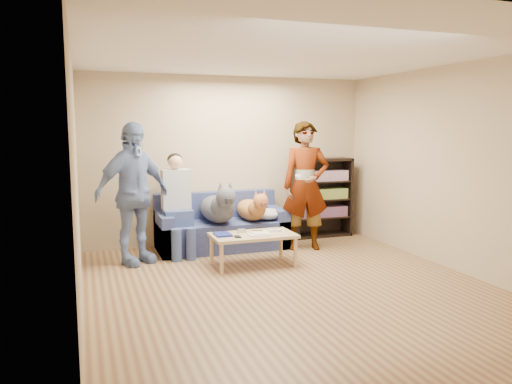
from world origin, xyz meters
name	(u,v)px	position (x,y,z in m)	size (l,w,h in m)	color
ground	(291,287)	(0.00, 0.00, 0.00)	(5.00, 5.00, 0.00)	brown
ceiling	(293,53)	(0.00, 0.00, 2.60)	(5.00, 5.00, 0.00)	white
wall_back	(229,160)	(0.00, 2.50, 1.30)	(4.50, 4.50, 0.00)	tan
wall_front	(449,209)	(0.00, -2.50, 1.30)	(4.50, 4.50, 0.00)	tan
wall_left	(76,181)	(-2.25, 0.00, 1.30)	(5.00, 5.00, 0.00)	tan
wall_right	(457,168)	(2.25, 0.00, 1.30)	(5.00, 5.00, 0.00)	tan
blanket	(267,214)	(0.42, 1.89, 0.51)	(0.48, 0.40, 0.17)	#B4B4B9
person_standing_right	(306,186)	(0.92, 1.61, 0.95)	(0.69, 0.45, 1.90)	gray
person_standing_left	(133,194)	(-1.57, 1.64, 0.94)	(1.11, 0.46, 1.89)	#7C96C6
held_controller	(299,176)	(0.72, 1.41, 1.13)	(0.04, 0.13, 0.03)	white
notebook_blue	(223,234)	(-0.50, 1.07, 0.43)	(0.20, 0.26, 0.03)	navy
papers	(259,235)	(-0.05, 0.92, 0.43)	(0.26, 0.20, 0.01)	silver
magazine	(261,233)	(-0.02, 0.94, 0.44)	(0.22, 0.17, 0.01)	beige
camera_silver	(242,231)	(-0.22, 1.14, 0.45)	(0.11, 0.06, 0.05)	#ABABB0
controller_a	(270,230)	(0.18, 1.12, 0.43)	(0.04, 0.13, 0.03)	white
controller_b	(278,231)	(0.26, 1.04, 0.43)	(0.09, 0.06, 0.03)	silver
headphone_cup_a	(268,232)	(0.10, 1.00, 0.43)	(0.07, 0.07, 0.02)	white
headphone_cup_b	(266,231)	(0.10, 1.08, 0.43)	(0.07, 0.07, 0.02)	white
pen_orange	(256,236)	(-0.12, 0.86, 0.42)	(0.01, 0.01, 0.14)	#D6511E
pen_black	(257,230)	(0.02, 1.20, 0.42)	(0.01, 0.01, 0.14)	black
wallet	(238,237)	(-0.35, 0.90, 0.43)	(0.07, 0.12, 0.01)	black
sofa	(221,229)	(-0.25, 2.10, 0.28)	(1.90, 0.85, 0.82)	#515B93
person_seated	(177,200)	(-0.92, 1.97, 0.77)	(0.40, 0.73, 1.47)	#3F558A
dog_gray	(219,207)	(-0.34, 1.87, 0.66)	(0.45, 1.27, 0.65)	#50535B
dog_tan	(252,209)	(0.18, 1.87, 0.61)	(0.36, 1.14, 0.51)	#C78B3C
coffee_table	(253,237)	(-0.10, 1.02, 0.37)	(1.10, 0.60, 0.42)	tan
bookshelf	(321,196)	(1.55, 2.33, 0.68)	(1.00, 0.34, 1.30)	black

